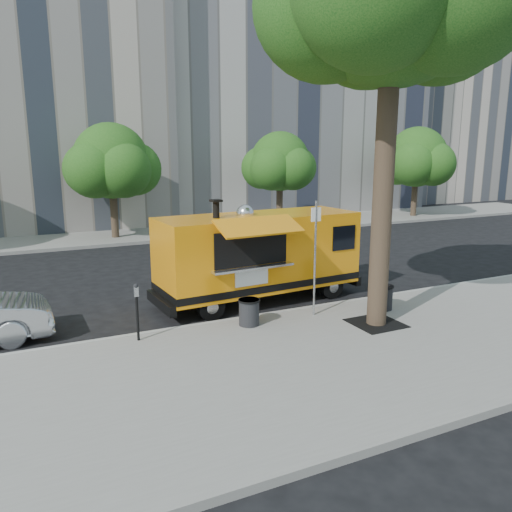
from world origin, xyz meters
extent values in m
plane|color=black|center=(0.00, 0.00, 0.00)|extent=(120.00, 120.00, 0.00)
cube|color=gray|center=(0.00, -4.00, 0.07)|extent=(60.00, 6.00, 0.15)
cube|color=#999993|center=(0.00, -0.93, 0.07)|extent=(60.00, 0.14, 0.16)
cube|color=gray|center=(0.00, 13.50, 0.07)|extent=(60.00, 5.00, 0.15)
cube|color=#AAA49F|center=(12.00, 23.00, 10.00)|extent=(20.00, 14.00, 20.00)
cube|color=beige|center=(30.00, 24.00, 8.00)|extent=(16.00, 12.00, 16.00)
cylinder|color=#33261C|center=(2.60, -2.80, 3.40)|extent=(0.48, 0.48, 6.50)
cube|color=black|center=(2.60, -2.80, 0.15)|extent=(1.20, 1.20, 0.02)
cylinder|color=#33261C|center=(-1.00, 12.70, 1.45)|extent=(0.36, 0.36, 2.60)
sphere|color=#124512|center=(-1.00, 12.70, 3.85)|extent=(3.60, 3.60, 3.60)
cylinder|color=#33261C|center=(8.00, 12.40, 1.45)|extent=(0.36, 0.36, 2.60)
sphere|color=#124512|center=(8.00, 12.40, 3.74)|extent=(3.24, 3.24, 3.24)
cylinder|color=#33261C|center=(18.00, 12.60, 1.45)|extent=(0.36, 0.36, 2.60)
sphere|color=#124512|center=(18.00, 12.60, 3.91)|extent=(3.78, 3.78, 3.78)
cylinder|color=silver|center=(1.55, -1.55, 1.65)|extent=(0.06, 0.06, 3.00)
cube|color=white|center=(1.55, -1.55, 2.80)|extent=(0.28, 0.02, 0.35)
cylinder|color=black|center=(-3.00, -1.35, 0.68)|extent=(0.06, 0.06, 1.05)
cube|color=silver|center=(-3.00, -1.35, 1.30)|extent=(0.10, 0.08, 0.22)
sphere|color=black|center=(-3.00, -1.35, 1.43)|extent=(0.11, 0.11, 0.11)
cube|color=orange|center=(1.00, 0.60, 1.51)|extent=(5.99, 2.39, 2.12)
cube|color=black|center=(1.00, 0.60, 0.65)|extent=(6.01, 2.41, 0.20)
cube|color=black|center=(4.01, 0.81, 0.41)|extent=(0.31, 1.90, 0.27)
cube|color=black|center=(-2.00, 0.39, 0.41)|extent=(0.31, 1.90, 0.27)
cube|color=black|center=(3.95, 0.80, 1.85)|extent=(0.16, 1.59, 0.86)
cylinder|color=black|center=(3.09, -0.09, 0.36)|extent=(0.74, 0.30, 0.72)
cylinder|color=black|center=(2.97, 1.57, 0.36)|extent=(0.74, 0.30, 0.72)
cylinder|color=black|center=(-0.88, -0.36, 0.36)|extent=(0.74, 0.30, 0.72)
cylinder|color=black|center=(-0.99, 1.29, 0.36)|extent=(0.74, 0.30, 0.72)
cube|color=black|center=(0.26, -0.39, 1.85)|extent=(2.17, 0.33, 0.95)
cube|color=silver|center=(0.27, -0.55, 1.34)|extent=(2.39, 0.51, 0.06)
cube|color=orange|center=(0.29, -0.86, 2.49)|extent=(2.32, 1.01, 0.38)
cube|color=white|center=(0.26, -0.47, 1.06)|extent=(0.99, 0.11, 0.45)
cylinder|color=black|center=(-0.35, 0.51, 2.80)|extent=(0.18, 0.18, 0.50)
sphere|color=silver|center=(0.63, 0.76, 2.62)|extent=(0.51, 0.51, 0.51)
sphere|color=maroon|center=(-0.26, -0.13, 1.80)|extent=(0.76, 0.76, 0.76)
cylinder|color=#FF590C|center=(-0.24, -0.36, 1.67)|extent=(0.31, 0.13, 0.31)
cylinder|color=black|center=(-0.30, -1.52, 0.48)|extent=(0.50, 0.50, 0.66)
cylinder|color=black|center=(-0.30, -1.52, 0.79)|extent=(0.55, 0.55, 0.04)
cylinder|color=black|center=(3.50, -1.95, 0.48)|extent=(0.51, 0.51, 0.66)
cylinder|color=black|center=(3.50, -1.95, 0.79)|extent=(0.55, 0.55, 0.04)
camera|label=1|loc=(-5.20, -12.16, 4.42)|focal=35.00mm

